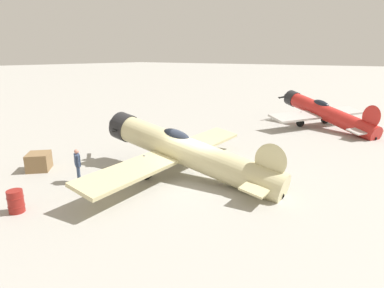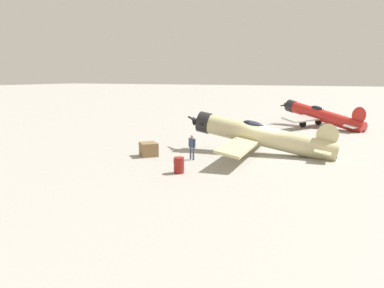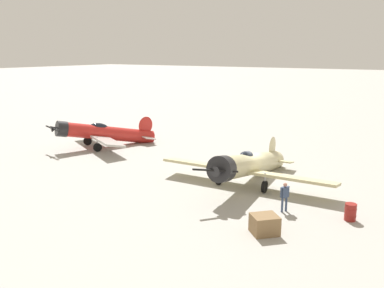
{
  "view_description": "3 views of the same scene",
  "coord_description": "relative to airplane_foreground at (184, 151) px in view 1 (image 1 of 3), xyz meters",
  "views": [
    {
      "loc": [
        -13.01,
        -9.33,
        6.24
      ],
      "look_at": [
        0.0,
        0.0,
        1.8
      ],
      "focal_mm": 30.14,
      "sensor_mm": 36.0,
      "label": 1
    },
    {
      "loc": [
        -25.96,
        -5.58,
        5.68
      ],
      "look_at": [
        -3.94,
        4.23,
        1.1
      ],
      "focal_mm": 33.44,
      "sensor_mm": 36.0,
      "label": 2
    },
    {
      "loc": [
        -11.39,
        26.02,
        9.01
      ],
      "look_at": [
        6.21,
        -1.98,
        1.6
      ],
      "focal_mm": 38.78,
      "sensor_mm": 36.0,
      "label": 3
    }
  ],
  "objects": [
    {
      "name": "ground_plane",
      "position": [
        0.02,
        -0.52,
        -1.34
      ],
      "size": [
        400.0,
        400.0,
        0.0
      ],
      "primitive_type": "plane",
      "color": "#A8A59E"
    },
    {
      "name": "equipment_crate",
      "position": [
        -4.11,
        7.06,
        -0.85
      ],
      "size": [
        1.72,
        1.72,
        0.97
      ],
      "rotation": [
        0.0,
        0.0,
        0.79
      ],
      "color": "olive",
      "rests_on": "ground_plane"
    },
    {
      "name": "airplane_foreground",
      "position": [
        0.0,
        0.0,
        0.0
      ],
      "size": [
        12.36,
        11.79,
        3.3
      ],
      "rotation": [
        0.0,
        0.0,
        7.89
      ],
      "color": "beige",
      "rests_on": "ground_plane"
    },
    {
      "name": "fuel_drum",
      "position": [
        -7.41,
        3.0,
        -0.86
      ],
      "size": [
        0.65,
        0.65,
        0.95
      ],
      "color": "maroon",
      "rests_on": "ground_plane"
    },
    {
      "name": "airplane_mid_apron",
      "position": [
        16.54,
        -2.99,
        0.01
      ],
      "size": [
        9.79,
        9.64,
        3.15
      ],
      "rotation": [
        0.0,
        0.0,
        7.38
      ],
      "color": "red",
      "rests_on": "ground_plane"
    },
    {
      "name": "ground_crew_mechanic",
      "position": [
        -3.93,
        3.71,
        -0.29
      ],
      "size": [
        0.42,
        0.61,
        1.73
      ],
      "rotation": [
        0.0,
        0.0,
        2.68
      ],
      "color": "#384766",
      "rests_on": "ground_plane"
    }
  ]
}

